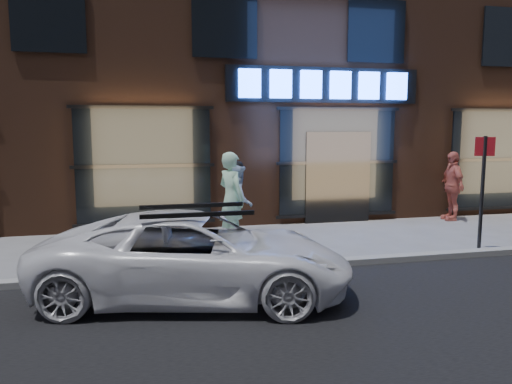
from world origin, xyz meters
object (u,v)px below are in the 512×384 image
(passerby, at_px, (452,186))
(white_suv, at_px, (196,256))
(man_bowtie, at_px, (231,198))
(man_cap, at_px, (238,201))
(sign_post, at_px, (483,183))

(passerby, bearing_deg, white_suv, -50.67)
(man_bowtie, height_order, man_cap, man_bowtie)
(passerby, xyz_separation_m, sign_post, (-1.58, -3.26, 0.49))
(man_cap, xyz_separation_m, sign_post, (4.50, -2.53, 0.58))
(man_bowtie, relative_size, man_cap, 1.19)
(man_bowtie, distance_m, man_cap, 0.70)
(man_cap, relative_size, sign_post, 0.72)
(white_suv, xyz_separation_m, sign_post, (5.92, 1.36, 0.79))
(man_bowtie, xyz_separation_m, passerby, (6.35, 1.36, -0.07))
(passerby, distance_m, white_suv, 8.82)
(passerby, xyz_separation_m, white_suv, (-7.50, -4.62, -0.29))
(man_cap, relative_size, passerby, 0.90)
(man_bowtie, height_order, white_suv, man_bowtie)
(man_bowtie, bearing_deg, white_suv, 133.45)
(man_cap, distance_m, passerby, 6.12)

